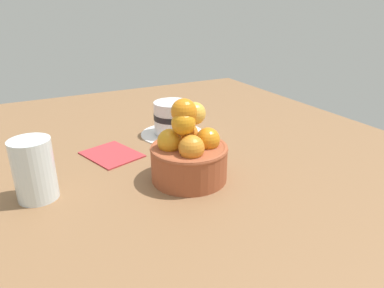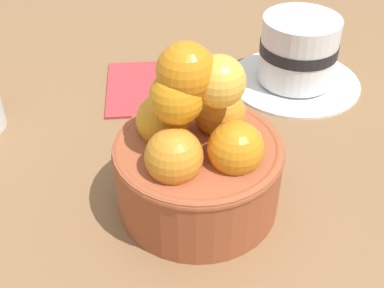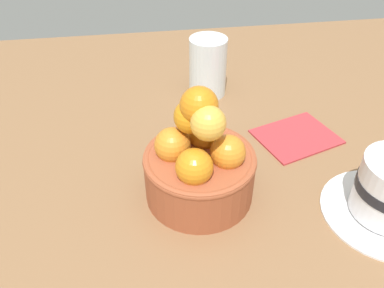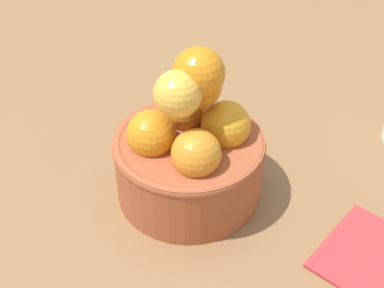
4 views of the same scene
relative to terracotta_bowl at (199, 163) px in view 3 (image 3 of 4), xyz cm
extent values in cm
cube|color=brown|center=(0.02, -0.07, -6.98)|extent=(141.45, 109.04, 3.52)
cylinder|color=#9E4C2D|center=(0.02, -0.07, -2.04)|extent=(13.62, 13.62, 6.36)
torus|color=#9E4C2D|center=(0.02, -0.07, 0.74)|extent=(13.82, 13.82, 1.00)
sphere|color=orange|center=(1.17, 3.06, 2.24)|extent=(4.48, 4.48, 4.48)
sphere|color=orange|center=(-3.11, 1.08, 2.24)|extent=(4.40, 4.40, 4.40)
sphere|color=orange|center=(-1.13, -3.20, 2.24)|extent=(4.34, 4.34, 4.34)
sphere|color=orange|center=(3.15, -1.22, 2.24)|extent=(4.25, 4.25, 4.25)
sphere|color=orange|center=(-0.79, 1.39, 5.94)|extent=(4.12, 4.12, 4.12)
sphere|color=gold|center=(0.66, -1.45, 6.81)|extent=(4.00, 4.00, 4.00)
sphere|color=orange|center=(-0.07, 0.88, 7.68)|extent=(4.43, 4.43, 4.43)
cylinder|color=white|center=(21.91, -6.81, -4.92)|extent=(15.20, 15.20, 0.60)
cylinder|color=silver|center=(5.61, 24.93, -0.10)|extent=(6.48, 6.48, 10.25)
cube|color=#B23338|center=(16.75, 9.61, -4.92)|extent=(13.85, 12.30, 0.60)
camera|label=1|loc=(-50.73, 25.92, 25.23)|focal=32.95mm
camera|label=2|loc=(-30.88, -6.68, 26.26)|focal=47.68mm
camera|label=3|loc=(-6.30, -35.83, 31.42)|focal=36.88mm
camera|label=4|loc=(30.50, -17.98, 29.18)|focal=47.39mm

